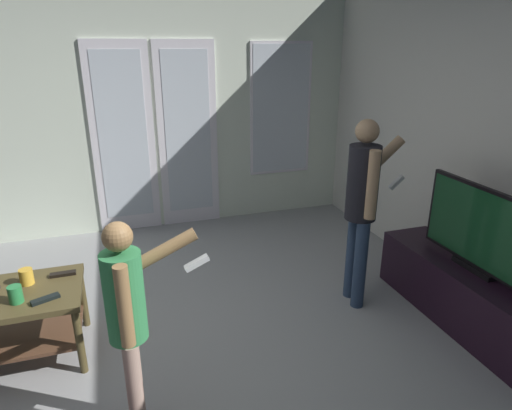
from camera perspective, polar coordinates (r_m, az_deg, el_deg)
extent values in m
cube|color=#969696|center=(3.14, -13.71, -21.01)|extent=(5.41, 5.27, 0.02)
cube|color=silver|center=(5.04, -17.71, 11.60)|extent=(5.41, 0.06, 2.72)
cube|color=white|center=(5.05, -16.70, 7.82)|extent=(0.67, 0.02, 2.10)
cube|color=silver|center=(5.03, -16.75, 8.34)|extent=(0.51, 0.01, 1.80)
cube|color=white|center=(5.12, -8.74, 8.57)|extent=(0.67, 0.02, 2.10)
cube|color=silver|center=(5.09, -8.75, 9.09)|extent=(0.51, 0.01, 1.80)
cube|color=white|center=(5.36, 3.19, 12.16)|extent=(0.75, 0.02, 1.53)
cube|color=silver|center=(5.35, 3.25, 12.14)|extent=(0.69, 0.01, 1.47)
cube|color=brown|center=(3.33, -29.20, -10.27)|extent=(0.88, 0.61, 0.04)
cube|color=brown|center=(3.48, -28.32, -14.68)|extent=(0.80, 0.53, 0.02)
cylinder|color=brown|center=(3.17, -21.76, -16.04)|extent=(0.05, 0.05, 0.46)
cylinder|color=brown|center=(3.62, -21.39, -11.14)|extent=(0.05, 0.05, 0.46)
cube|color=black|center=(3.76, 25.63, -10.63)|extent=(0.44, 1.62, 0.46)
cube|color=black|center=(3.65, 26.22, -7.26)|extent=(0.08, 0.36, 0.04)
cube|color=black|center=(3.53, 27.00, -2.65)|extent=(0.04, 1.04, 0.59)
cube|color=#194C28|center=(3.51, 26.78, -2.70)|extent=(0.00, 0.99, 0.54)
cylinder|color=navy|center=(3.64, 13.26, -7.55)|extent=(0.10, 0.10, 0.74)
cylinder|color=navy|center=(3.77, 12.28, -6.46)|extent=(0.10, 0.10, 0.74)
cylinder|color=black|center=(3.46, 13.60, 2.78)|extent=(0.24, 0.24, 0.58)
sphere|color=tan|center=(3.36, 14.15, 9.22)|extent=(0.18, 0.18, 0.18)
cylinder|color=tan|center=(3.31, 14.78, 2.48)|extent=(0.08, 0.08, 0.51)
cylinder|color=tan|center=(3.65, 15.36, 5.33)|extent=(0.43, 0.13, 0.42)
cube|color=white|center=(3.78, 17.64, 2.78)|extent=(0.13, 0.05, 0.12)
cylinder|color=tan|center=(2.59, -15.29, -22.36)|extent=(0.08, 0.08, 0.61)
cylinder|color=tan|center=(2.69, -15.41, -20.49)|extent=(0.08, 0.08, 0.61)
cylinder|color=#378D50|center=(2.33, -16.59, -11.28)|extent=(0.20, 0.20, 0.48)
sphere|color=#A0774A|center=(2.18, -17.44, -3.92)|extent=(0.15, 0.15, 0.15)
cylinder|color=#A0774A|center=(2.20, -16.59, -12.46)|extent=(0.07, 0.07, 0.42)
cylinder|color=#A0774A|center=(2.37, -12.36, -6.05)|extent=(0.42, 0.08, 0.24)
cube|color=white|center=(2.43, -7.65, -7.41)|extent=(0.14, 0.04, 0.09)
cylinder|color=gold|center=(3.37, -27.48, -8.19)|extent=(0.09, 0.09, 0.11)
cylinder|color=#2A8745|center=(3.17, -28.59, -10.08)|extent=(0.08, 0.08, 0.11)
cube|color=black|center=(3.39, -23.62, -8.14)|extent=(0.17, 0.05, 0.02)
cube|color=black|center=(3.13, -25.51, -10.89)|extent=(0.18, 0.11, 0.02)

